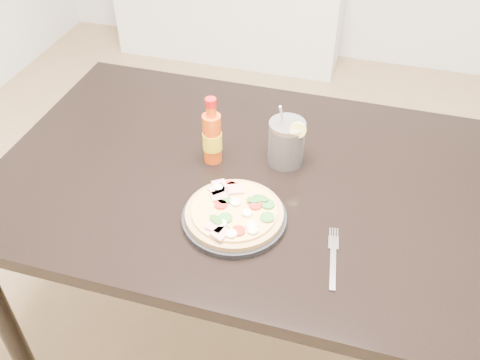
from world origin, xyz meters
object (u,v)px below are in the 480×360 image
(hot_sauce_bottle, at_px, (212,137))
(media_console, at_px, (228,18))
(plate, at_px, (234,218))
(fork, at_px, (333,256))
(dining_table, at_px, (252,197))
(pizza, at_px, (234,212))
(cola_cup, at_px, (286,143))

(hot_sauce_bottle, height_order, media_console, hot_sauce_bottle)
(plate, xyz_separation_m, fork, (0.25, -0.05, -0.01))
(plate, distance_m, fork, 0.26)
(fork, bearing_deg, dining_table, 130.31)
(dining_table, xyz_separation_m, media_console, (-0.69, 2.00, -0.42))
(dining_table, xyz_separation_m, plate, (0.00, -0.18, 0.09))
(dining_table, bearing_deg, pizza, -89.01)
(cola_cup, distance_m, media_console, 2.14)
(dining_table, xyz_separation_m, cola_cup, (0.07, 0.08, 0.14))
(plate, distance_m, hot_sauce_bottle, 0.26)
(pizza, xyz_separation_m, fork, (0.25, -0.05, -0.03))
(pizza, bearing_deg, cola_cup, 75.19)
(hot_sauce_bottle, bearing_deg, dining_table, -14.14)
(media_console, bearing_deg, pizza, -72.24)
(fork, distance_m, media_console, 2.47)
(plate, distance_m, cola_cup, 0.28)
(dining_table, height_order, fork, fork)
(pizza, xyz_separation_m, hot_sauce_bottle, (-0.13, 0.21, 0.05))
(dining_table, bearing_deg, plate, -88.98)
(dining_table, relative_size, plate, 5.43)
(plate, relative_size, media_console, 0.18)
(plate, height_order, media_console, plate)
(dining_table, relative_size, media_console, 1.00)
(plate, height_order, fork, plate)
(plate, bearing_deg, hot_sauce_bottle, 120.74)
(plate, distance_m, pizza, 0.02)
(hot_sauce_bottle, bearing_deg, cola_cup, 14.50)
(hot_sauce_bottle, distance_m, fork, 0.47)
(pizza, bearing_deg, media_console, 107.76)
(dining_table, relative_size, pizza, 5.81)
(dining_table, height_order, cola_cup, cola_cup)
(cola_cup, distance_m, fork, 0.37)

